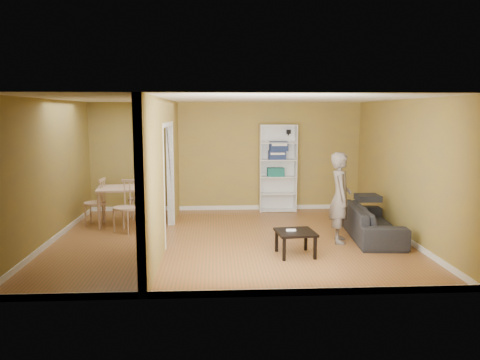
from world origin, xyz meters
name	(u,v)px	position (x,y,z in m)	size (l,w,h in m)	color
room_shell	(230,171)	(0.00, 0.00, 1.30)	(6.50, 6.50, 6.50)	#9F5D2C
partition	(164,171)	(-1.20, 0.00, 1.30)	(0.22, 5.50, 2.60)	#A68D33
wall_speaker	(289,132)	(1.50, 2.69, 1.90)	(0.10, 0.10, 0.10)	black
sofa	(372,217)	(2.70, 0.01, 0.40)	(0.89, 2.08, 0.79)	black
person	(341,190)	(2.00, -0.24, 0.97)	(0.55, 0.71, 1.94)	slate
bookshelf	(278,168)	(1.23, 2.61, 1.04)	(0.87, 0.38, 2.08)	white
paper_box_teal	(276,172)	(1.18, 2.56, 0.95)	(0.40, 0.26, 0.20)	#1B685D
paper_box_navy_b	(277,155)	(1.21, 2.56, 1.35)	(0.40, 0.26, 0.20)	navy
paper_box_navy_c	(279,146)	(1.25, 2.56, 1.58)	(0.43, 0.28, 0.22)	navy
coffee_table	(295,235)	(1.06, -1.01, 0.35)	(0.62, 0.62, 0.41)	black
game_controller	(291,230)	(0.98, -1.00, 0.43)	(0.16, 0.04, 0.03)	white
dining_table	(129,191)	(-2.08, 1.32, 0.73)	(1.29, 0.86, 0.81)	tan
chair_left	(95,202)	(-2.80, 1.32, 0.50)	(0.46, 0.46, 1.00)	tan
chair_near	(125,206)	(-2.05, 0.69, 0.52)	(0.47, 0.47, 1.04)	tan
chair_far	(138,198)	(-2.01, 1.95, 0.46)	(0.42, 0.42, 0.91)	#D3B67A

